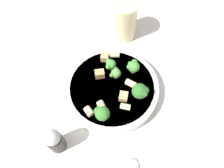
# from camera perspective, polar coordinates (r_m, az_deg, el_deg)

# --- Properties ---
(ground_plane) EXTENTS (2.00, 2.00, 0.00)m
(ground_plane) POSITION_cam_1_polar(r_m,az_deg,el_deg) (0.58, 0.00, -2.03)
(ground_plane) COLOR beige
(pasta_bowl) EXTENTS (0.24, 0.24, 0.03)m
(pasta_bowl) POSITION_cam_1_polar(r_m,az_deg,el_deg) (0.56, 0.00, -1.15)
(pasta_bowl) COLOR silver
(pasta_bowl) RESTS_ON ground_plane
(broccoli_floret_0) EXTENTS (0.03, 0.03, 0.04)m
(broccoli_floret_0) POSITION_cam_1_polar(r_m,az_deg,el_deg) (0.55, 5.59, 4.62)
(broccoli_floret_0) COLOR #9EC175
(broccoli_floret_0) RESTS_ON pasta_bowl
(broccoli_floret_1) EXTENTS (0.03, 0.03, 0.03)m
(broccoli_floret_1) POSITION_cam_1_polar(r_m,az_deg,el_deg) (0.56, -0.65, 5.12)
(broccoli_floret_1) COLOR #84AD60
(broccoli_floret_1) RESTS_ON pasta_bowl
(broccoli_floret_2) EXTENTS (0.03, 0.02, 0.03)m
(broccoli_floret_2) POSITION_cam_1_polar(r_m,az_deg,el_deg) (0.54, 1.00, 2.84)
(broccoli_floret_2) COLOR #93B766
(broccoli_floret_2) RESTS_ON pasta_bowl
(broccoli_floret_3) EXTENTS (0.04, 0.04, 0.04)m
(broccoli_floret_3) POSITION_cam_1_polar(r_m,az_deg,el_deg) (0.52, 7.44, -1.91)
(broccoli_floret_3) COLOR #93B766
(broccoli_floret_3) RESTS_ON pasta_bowl
(broccoli_floret_4) EXTENTS (0.03, 0.04, 0.04)m
(broccoli_floret_4) POSITION_cam_1_polar(r_m,az_deg,el_deg) (0.50, -2.71, -7.64)
(broccoli_floret_4) COLOR #84AD60
(broccoli_floret_4) RESTS_ON pasta_bowl
(rigatoni_0) EXTENTS (0.02, 0.03, 0.02)m
(rigatoni_0) POSITION_cam_1_polar(r_m,az_deg,el_deg) (0.59, 0.62, 7.74)
(rigatoni_0) COLOR beige
(rigatoni_0) RESTS_ON pasta_bowl
(rigatoni_1) EXTENTS (0.03, 0.02, 0.02)m
(rigatoni_1) POSITION_cam_1_polar(r_m,az_deg,el_deg) (0.52, -2.73, -5.83)
(rigatoni_1) COLOR beige
(rigatoni_1) RESTS_ON pasta_bowl
(rigatoni_2) EXTENTS (0.03, 0.03, 0.02)m
(rigatoni_2) POSITION_cam_1_polar(r_m,az_deg,el_deg) (0.55, 4.90, 0.49)
(rigatoni_2) COLOR beige
(rigatoni_2) RESTS_ON pasta_bowl
(rigatoni_3) EXTENTS (0.02, 0.03, 0.01)m
(rigatoni_3) POSITION_cam_1_polar(r_m,az_deg,el_deg) (0.52, 3.50, -5.92)
(rigatoni_3) COLOR beige
(rigatoni_3) RESTS_ON pasta_bowl
(rigatoni_4) EXTENTS (0.03, 0.03, 0.02)m
(rigatoni_4) POSITION_cam_1_polar(r_m,az_deg,el_deg) (0.51, -6.06, -7.12)
(rigatoni_4) COLOR beige
(rigatoni_4) RESTS_ON pasta_bowl
(chicken_chunk_0) EXTENTS (0.03, 0.03, 0.01)m
(chicken_chunk_0) POSITION_cam_1_polar(r_m,az_deg,el_deg) (0.53, 3.01, -3.25)
(chicken_chunk_0) COLOR tan
(chicken_chunk_0) RESTS_ON pasta_bowl
(chicken_chunk_1) EXTENTS (0.03, 0.02, 0.02)m
(chicken_chunk_1) POSITION_cam_1_polar(r_m,az_deg,el_deg) (0.59, -1.88, 7.19)
(chicken_chunk_1) COLOR tan
(chicken_chunk_1) RESTS_ON pasta_bowl
(chicken_chunk_2) EXTENTS (0.02, 0.03, 0.02)m
(chicken_chunk_2) POSITION_cam_1_polar(r_m,az_deg,el_deg) (0.56, -3.25, 2.65)
(chicken_chunk_2) COLOR tan
(chicken_chunk_2) RESTS_ON pasta_bowl
(drinking_glass) EXTENTS (0.07, 0.07, 0.12)m
(drinking_glass) POSITION_cam_1_polar(r_m,az_deg,el_deg) (0.65, 3.11, 15.68)
(drinking_glass) COLOR beige
(drinking_glass) RESTS_ON ground_plane
(pepper_shaker) EXTENTS (0.04, 0.04, 0.09)m
(pepper_shaker) POSITION_cam_1_polar(r_m,az_deg,el_deg) (0.50, -14.77, -14.11)
(pepper_shaker) COLOR #332D28
(pepper_shaker) RESTS_ON ground_plane
(spoon) EXTENTS (0.09, 0.17, 0.01)m
(spoon) POSITION_cam_1_polar(r_m,az_deg,el_deg) (0.52, 6.41, -19.90)
(spoon) COLOR silver
(spoon) RESTS_ON ground_plane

